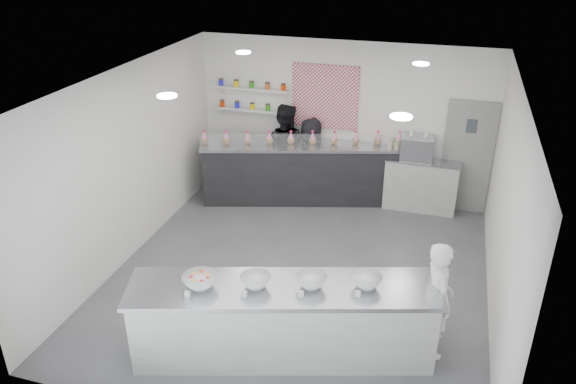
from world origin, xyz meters
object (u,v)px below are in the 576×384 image
object	(u,v)px
prep_counter	(283,321)
espresso_ledge	(420,185)
back_bar	(301,173)
staff_left	(284,149)
woman_prep	(437,299)
staff_right	(310,158)
espresso_machine	(417,148)

from	to	relation	value
prep_counter	espresso_ledge	size ratio (longest dim) A/B	2.78
back_bar	staff_left	xyz separation A→B (m)	(-0.42, 0.25, 0.33)
back_bar	espresso_ledge	bearing A→B (deg)	-8.99
espresso_ledge	woman_prep	bearing A→B (deg)	-82.87
back_bar	staff_right	xyz separation A→B (m)	(0.11, 0.25, 0.21)
espresso_machine	staff_left	distance (m)	2.52
espresso_ledge	woman_prep	xyz separation A→B (m)	(0.49, -3.88, 0.28)
woman_prep	staff_right	bearing A→B (deg)	13.37
prep_counter	woman_prep	bearing A→B (deg)	2.20
staff_right	staff_left	bearing A→B (deg)	10.19
back_bar	espresso_ledge	distance (m)	2.23
prep_counter	espresso_machine	xyz separation A→B (m)	(1.15, 4.48, 0.70)
staff_right	woman_prep	bearing A→B (deg)	133.99
prep_counter	espresso_machine	world-z (taller)	espresso_machine
back_bar	staff_right	bearing A→B (deg)	50.13
prep_counter	staff_left	bearing A→B (deg)	90.23
prep_counter	espresso_ledge	world-z (taller)	prep_counter
prep_counter	staff_right	size ratio (longest dim) A/B	2.34
espresso_ledge	staff_right	bearing A→B (deg)	-179.43
prep_counter	staff_left	world-z (taller)	staff_left
back_bar	espresso_ledge	xyz separation A→B (m)	(2.21, 0.27, -0.09)
prep_counter	woman_prep	xyz separation A→B (m)	(1.76, 0.60, 0.27)
woman_prep	espresso_machine	bearing A→B (deg)	-11.48
staff_left	staff_right	xyz separation A→B (m)	(0.53, 0.00, -0.12)
back_bar	espresso_machine	bearing A→B (deg)	-8.57
back_bar	woman_prep	bearing A→B (deg)	-69.24
espresso_machine	prep_counter	bearing A→B (deg)	-104.37
espresso_ledge	staff_right	distance (m)	2.12
back_bar	staff_left	size ratio (longest dim) A/B	2.06
espresso_machine	staff_right	world-z (taller)	staff_right
back_bar	staff_left	distance (m)	0.59
espresso_machine	staff_left	xyz separation A→B (m)	(-2.50, -0.02, -0.29)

